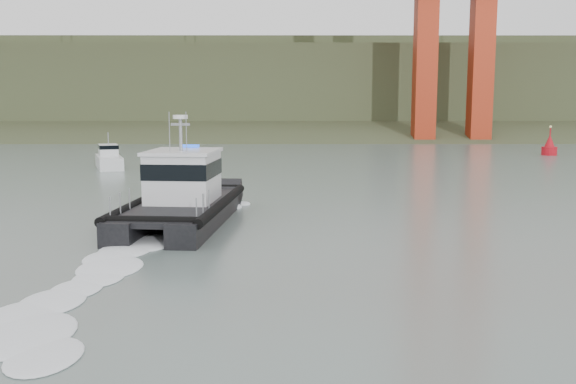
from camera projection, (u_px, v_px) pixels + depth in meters
name	position (u px, v px, depth m)	size (l,w,h in m)	color
ground	(350.00, 315.00, 18.52)	(400.00, 400.00, 0.00)	slate
headlands	(294.00, 95.00, 141.71)	(500.00, 105.36, 27.12)	#323F24
patrol_boat	(182.00, 195.00, 32.15)	(5.24, 11.87, 5.60)	black
motorboat	(109.00, 159.00, 58.00)	(3.95, 6.38, 3.33)	silver
nav_buoy	(549.00, 147.00, 71.41)	(1.67, 1.67, 3.47)	#AD0C16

